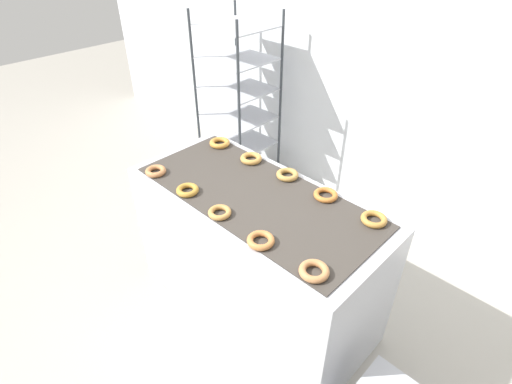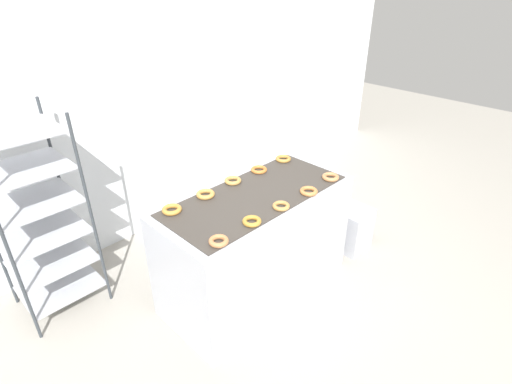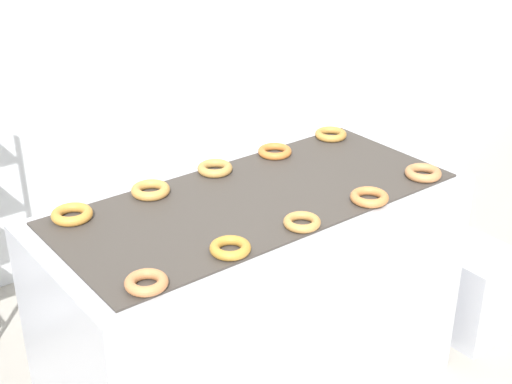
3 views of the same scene
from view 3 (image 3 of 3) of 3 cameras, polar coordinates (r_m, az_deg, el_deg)
name	(u,v)px [view 3 (image 3 of 3)]	position (r m, az deg, el deg)	size (l,w,h in m)	color
wall_back	(66,4)	(3.69, -14.97, 14.34)	(8.00, 0.05, 2.80)	silver
fryer_machine	(256,305)	(2.82, 0.01, -9.06)	(1.59, 0.73, 0.95)	#A8AAB2
glaze_bin	(470,290)	(3.52, 16.73, -7.54)	(0.33, 0.35, 0.43)	#A8AAB2
donut_near_leftmost	(146,283)	(2.09, -8.76, -7.17)	(0.13, 0.13, 0.03)	#B07042
donut_near_left	(230,248)	(2.23, -2.08, -4.50)	(0.13, 0.13, 0.03)	#AB792C
donut_near_center	(302,222)	(2.38, 3.70, -2.42)	(0.13, 0.13, 0.03)	#AE7A3E
donut_near_right	(369,197)	(2.57, 9.06, -0.41)	(0.14, 0.14, 0.03)	#B36F3A
donut_near_rightmost	(423,173)	(2.80, 13.22, 1.50)	(0.14, 0.14, 0.03)	#AB7144
donut_far_leftmost	(72,214)	(2.50, -14.51, -1.74)	(0.14, 0.14, 0.03)	#BA7E32
donut_far_left	(151,190)	(2.62, -8.43, 0.16)	(0.14, 0.14, 0.03)	#B7813D
donut_far_center	(215,168)	(2.77, -3.31, 1.91)	(0.14, 0.14, 0.03)	#AA7D3E
donut_far_right	(275,151)	(2.93, 1.51, 3.27)	(0.14, 0.14, 0.03)	#B5682C
donut_far_rightmost	(331,134)	(3.12, 6.00, 4.61)	(0.14, 0.14, 0.03)	#A97734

